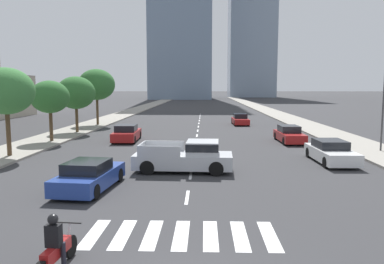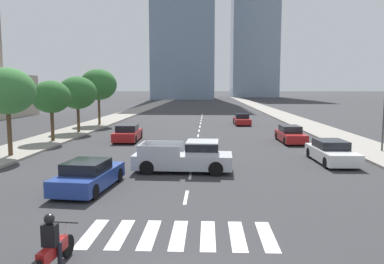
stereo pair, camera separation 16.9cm
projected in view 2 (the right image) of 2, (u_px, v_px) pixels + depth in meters
The scene contains 16 objects.
sidewalk_east at pixel (328, 133), 36.82m from camera, with size 4.00×260.00×0.15m, color gray.
sidewalk_west at pixel (73, 132), 37.85m from camera, with size 4.00×260.00×0.15m, color gray.
crosswalk_near at pixel (179, 235), 11.65m from camera, with size 5.85×2.41×0.01m.
lane_divider_center at pixel (199, 131), 39.43m from camera, with size 0.14×50.00×0.01m.
motorcycle_lead at pixel (52, 248), 9.30m from camera, with size 0.70×2.16×1.49m.
pickup_truck at pixel (188, 157), 20.28m from camera, with size 5.31×2.26×1.67m.
sedan_red_0 at pixel (290, 135), 31.07m from camera, with size 1.84×4.65×1.36m.
sedan_red_1 at pixel (242, 120), 45.54m from camera, with size 1.89×4.40×1.32m.
sedan_white_2 at pixel (331, 152), 22.74m from camera, with size 2.03×4.80×1.34m.
sedan_blue_3 at pixel (89, 176), 16.77m from camera, with size 2.30×4.54×1.32m.
sedan_red_4 at pixel (128, 134), 31.79m from camera, with size 2.02×4.59×1.39m.
street_tree_nearest at pixel (7, 91), 23.91m from camera, with size 3.47×3.47×5.60m.
street_tree_second at pixel (51, 97), 30.65m from camera, with size 3.10×3.10×4.90m.
street_tree_third at pixel (77, 93), 36.83m from camera, with size 3.71×3.71×5.40m.
street_tree_fourth at pixel (98, 85), 43.89m from camera, with size 4.21×4.21×6.44m.
office_tower_center_skyline at pixel (255, 3), 169.53m from camera, with size 20.05×22.30×94.58m.
Camera 2 is at (0.87, -7.06, 4.52)m, focal length 35.43 mm.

